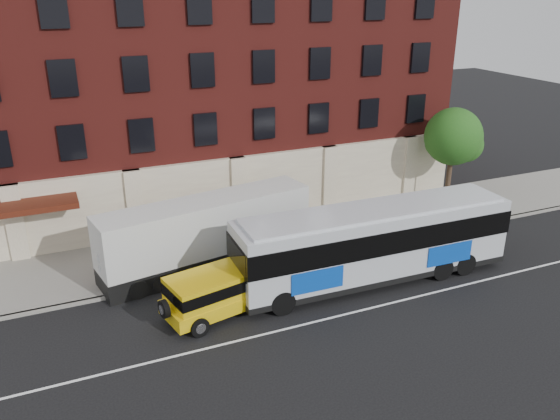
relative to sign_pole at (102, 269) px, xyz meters
name	(u,v)px	position (x,y,z in m)	size (l,w,h in m)	color
ground	(332,325)	(8.50, -6.15, -1.45)	(120.00, 120.00, 0.00)	black
sidewalk	(256,241)	(8.50, 2.85, -1.38)	(60.00, 6.00, 0.15)	gray
kerb	(277,264)	(8.50, -0.15, -1.38)	(60.00, 0.25, 0.15)	gray
lane_line	(326,319)	(8.50, -5.65, -1.45)	(60.00, 0.12, 0.01)	white
building	(208,84)	(8.49, 10.77, 6.13)	(30.00, 12.10, 15.00)	maroon
sign_pole	(102,269)	(0.00, 0.00, 0.00)	(0.30, 0.20, 2.50)	slate
street_tree	(454,139)	(22.04, 3.34, 2.96)	(3.60, 3.60, 6.20)	#34261A
city_bus	(374,241)	(12.16, -3.36, 0.61)	(13.71, 3.22, 3.74)	silver
yellow_suv	(215,291)	(4.26, -3.42, -0.30)	(5.39, 3.09, 2.01)	yellow
shipping_container	(207,234)	(5.25, 1.06, 0.34)	(11.09, 4.06, 3.62)	black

